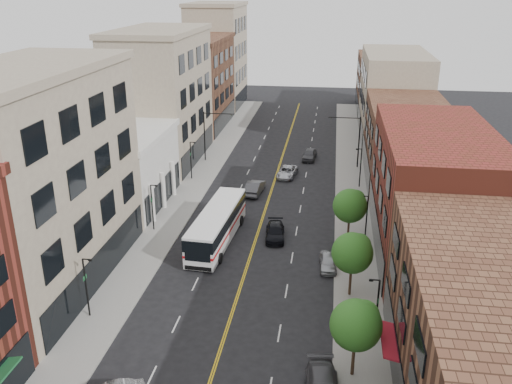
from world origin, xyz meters
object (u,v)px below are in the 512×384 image
at_px(city_bus, 217,224).
at_px(car_lane_c, 310,155).
at_px(car_parked_far, 328,262).
at_px(car_lane_a, 275,232).
at_px(car_lane_b, 287,172).
at_px(car_lane_behind, 255,187).

xyz_separation_m(city_bus, car_lane_c, (7.89, 28.45, -1.20)).
distance_m(car_parked_far, car_lane_a, 7.80).
xyz_separation_m(car_lane_b, car_lane_c, (2.61, 7.97, 0.09)).
relative_size(car_lane_behind, car_lane_b, 1.02).
xyz_separation_m(car_lane_behind, car_lane_c, (6.06, 14.78, -0.05)).
bearing_deg(car_lane_b, car_lane_a, -80.84).
distance_m(car_parked_far, car_lane_b, 25.15).
bearing_deg(car_parked_far, car_lane_b, 99.85).
xyz_separation_m(city_bus, car_parked_far, (11.18, -3.97, -1.32)).
bearing_deg(car_lane_behind, car_lane_a, 112.89).
bearing_deg(car_lane_c, car_lane_behind, -106.85).
distance_m(car_lane_behind, car_lane_a, 12.70).
relative_size(city_bus, car_lane_behind, 2.68).
relative_size(car_parked_far, car_lane_b, 0.78).
distance_m(city_bus, car_lane_c, 29.55).
bearing_deg(car_lane_c, city_bus, -100.05).
relative_size(car_lane_behind, car_lane_c, 1.10).
xyz_separation_m(car_lane_a, car_lane_c, (2.18, 26.87, 0.09)).
bearing_deg(city_bus, car_parked_far, -15.99).
bearing_deg(car_lane_b, car_lane_behind, -109.00).
bearing_deg(car_lane_a, car_lane_behind, 102.57).
distance_m(city_bus, car_lane_behind, 13.84).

